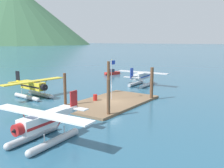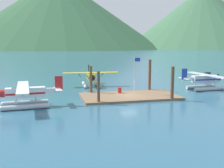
# 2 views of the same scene
# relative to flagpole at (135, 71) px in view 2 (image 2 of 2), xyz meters

# --- Properties ---
(ground_plane) EXTENTS (1200.00, 1200.00, 0.00)m
(ground_plane) POSITION_rel_flagpole_xyz_m (-1.12, -0.65, -3.91)
(ground_plane) COLOR #285670
(dock_platform) EXTENTS (14.39, 7.89, 0.30)m
(dock_platform) POSITION_rel_flagpole_xyz_m (-1.12, -0.65, -3.76)
(dock_platform) COLOR brown
(dock_platform) RESTS_ON ground
(piling_near_left) EXTENTS (0.39, 0.39, 4.41)m
(piling_near_left) POSITION_rel_flagpole_xyz_m (-6.51, -4.04, -1.70)
(piling_near_left) COLOR brown
(piling_near_left) RESTS_ON ground
(piling_near_right) EXTENTS (0.48, 0.48, 4.85)m
(piling_near_right) POSITION_rel_flagpole_xyz_m (4.08, -4.32, -1.48)
(piling_near_right) COLOR brown
(piling_near_right) RESTS_ON ground
(piling_far_left) EXTENTS (0.39, 0.39, 4.56)m
(piling_far_left) POSITION_rel_flagpole_xyz_m (-6.32, 3.12, -1.63)
(piling_far_left) COLOR brown
(piling_far_left) RESTS_ON ground
(piling_far_right) EXTENTS (0.46, 0.46, 5.42)m
(piling_far_right) POSITION_rel_flagpole_xyz_m (3.72, 3.28, -1.20)
(piling_far_right) COLOR brown
(piling_far_right) RESTS_ON ground
(flagpole) EXTENTS (0.95, 0.10, 5.77)m
(flagpole) POSITION_rel_flagpole_xyz_m (0.00, 0.00, 0.00)
(flagpole) COLOR silver
(flagpole) RESTS_ON dock_platform
(fuel_drum) EXTENTS (0.62, 0.62, 0.88)m
(fuel_drum) POSITION_rel_flagpole_xyz_m (-2.03, 1.49, -3.17)
(fuel_drum) COLOR #AD1E19
(fuel_drum) RESTS_ON dock_platform
(mountain_ridge_centre_peak) EXTENTS (397.12, 397.12, 136.10)m
(mountain_ridge_centre_peak) POSITION_rel_flagpole_xyz_m (11.77, 489.24, 64.14)
(mountain_ridge_centre_peak) COLOR #2D5638
(mountain_ridge_centre_peak) RESTS_ON ground
(mountain_ridge_east_peak) EXTENTS (306.27, 306.27, 121.72)m
(mountain_ridge_east_peak) POSITION_rel_flagpole_xyz_m (291.29, 443.48, 56.95)
(mountain_ridge_east_peak) COLOR #386042
(mountain_ridge_east_peak) RESTS_ON ground
(seaplane_white_port_aft) EXTENTS (7.97, 10.47, 3.84)m
(seaplane_white_port_aft) POSITION_rel_flagpole_xyz_m (-15.84, -3.79, -2.33)
(seaplane_white_port_aft) COLOR #B7BABF
(seaplane_white_port_aft) RESTS_ON ground
(seaplane_yellow_bow_left) EXTENTS (10.47, 7.97, 3.84)m
(seaplane_yellow_bow_left) POSITION_rel_flagpole_xyz_m (-5.03, 11.24, -2.33)
(seaplane_yellow_bow_left) COLOR #B7BABF
(seaplane_yellow_bow_left) RESTS_ON ground
(seaplane_silver_stbd_fwd) EXTENTS (7.98, 10.45, 3.84)m
(seaplane_silver_stbd_fwd) POSITION_rel_flagpole_xyz_m (13.90, 2.60, -2.33)
(seaplane_silver_stbd_fwd) COLOR #B7BABF
(seaplane_silver_stbd_fwd) RESTS_ON ground
(boat_red_open_east) EXTENTS (4.82, 2.36, 1.50)m
(boat_red_open_east) POSITION_rel_flagpole_xyz_m (23.92, 16.64, -3.42)
(boat_red_open_east) COLOR #B2231E
(boat_red_open_east) RESTS_ON ground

